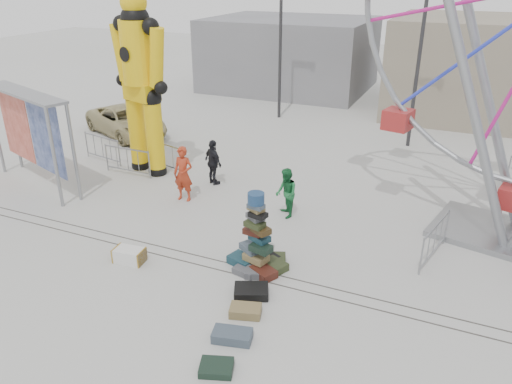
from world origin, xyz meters
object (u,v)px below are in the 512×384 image
at_px(suitcase_tower, 257,247).
at_px(banner_scaffold, 28,116).
at_px(barricade_wheel_front, 435,241).
at_px(parked_suv, 126,121).
at_px(barricade_dummy_a, 103,149).
at_px(pedestrian_red, 183,174).
at_px(lamp_post_right, 423,43).
at_px(barricade_dummy_b, 128,161).
at_px(pedestrian_black, 213,162).
at_px(crash_test_dummy, 141,78).
at_px(barricade_dummy_c, 164,156).
at_px(pedestrian_green, 286,193).
at_px(steamer_trunk, 129,255).
at_px(lamp_post_left, 282,30).

height_order(suitcase_tower, banner_scaffold, banner_scaffold).
relative_size(barricade_wheel_front, parked_suv, 0.42).
bearing_deg(barricade_dummy_a, pedestrian_red, -9.48).
relative_size(lamp_post_right, barricade_dummy_b, 4.00).
distance_m(lamp_post_right, pedestrian_red, 11.51).
bearing_deg(parked_suv, pedestrian_black, -94.07).
xyz_separation_m(crash_test_dummy, barricade_dummy_c, (0.46, 0.43, -3.09)).
distance_m(pedestrian_red, pedestrian_green, 3.64).
bearing_deg(pedestrian_red, banner_scaffold, -173.23).
xyz_separation_m(pedestrian_red, pedestrian_green, (3.63, 0.23, -0.15)).
bearing_deg(parked_suv, barricade_dummy_c, -102.03).
xyz_separation_m(barricade_dummy_a, pedestrian_black, (5.27, -0.24, 0.30)).
distance_m(barricade_dummy_b, pedestrian_green, 6.87).
xyz_separation_m(barricade_dummy_c, pedestrian_black, (2.48, -0.54, 0.30)).
distance_m(lamp_post_right, pedestrian_black, 10.17).
height_order(crash_test_dummy, barricade_wheel_front, crash_test_dummy).
xyz_separation_m(crash_test_dummy, barricade_dummy_b, (-0.51, -0.62, -3.09)).
bearing_deg(pedestrian_black, barricade_dummy_c, 17.72).
xyz_separation_m(barricade_dummy_a, barricade_dummy_b, (1.82, -0.75, 0.00)).
relative_size(barricade_dummy_b, pedestrian_green, 1.24).
xyz_separation_m(pedestrian_red, parked_suv, (-6.33, 5.20, -0.29)).
bearing_deg(barricade_dummy_b, pedestrian_black, 8.72).
bearing_deg(steamer_trunk, barricade_wheel_front, 18.85).
xyz_separation_m(crash_test_dummy, pedestrian_black, (2.94, -0.11, -2.80)).
xyz_separation_m(banner_scaffold, barricade_dummy_b, (2.37, 2.14, -2.05)).
bearing_deg(pedestrian_green, suitcase_tower, -28.80).
bearing_deg(barricade_dummy_c, crash_test_dummy, -120.95).
height_order(crash_test_dummy, pedestrian_green, crash_test_dummy).
relative_size(crash_test_dummy, barricade_wheel_front, 3.45).
xyz_separation_m(lamp_post_left, barricade_dummy_a, (-4.29, -9.10, -3.93)).
distance_m(lamp_post_left, parked_suv, 8.91).
bearing_deg(parked_suv, banner_scaffold, -148.48).
height_order(barricade_dummy_b, pedestrian_black, pedestrian_black).
xyz_separation_m(suitcase_tower, crash_test_dummy, (-6.65, 4.62, 3.03)).
xyz_separation_m(barricade_dummy_a, barricade_dummy_c, (2.79, 0.29, 0.00)).
relative_size(steamer_trunk, barricade_wheel_front, 0.41).
xyz_separation_m(crash_test_dummy, banner_scaffold, (-2.88, -2.76, -1.04)).
xyz_separation_m(banner_scaffold, barricade_dummy_c, (3.34, 3.19, -2.05)).
bearing_deg(pedestrian_red, pedestrian_black, 76.57).
height_order(banner_scaffold, pedestrian_red, banner_scaffold).
distance_m(barricade_dummy_a, parked_suv, 3.59).
xyz_separation_m(crash_test_dummy, barricade_dummy_a, (-2.33, 0.14, -3.09)).
bearing_deg(banner_scaffold, pedestrian_green, 26.55).
relative_size(crash_test_dummy, banner_scaffold, 1.45).
xyz_separation_m(lamp_post_right, banner_scaffold, (-11.84, -10.00, -1.88)).
relative_size(lamp_post_left, barricade_wheel_front, 4.00).
distance_m(pedestrian_green, pedestrian_black, 3.63).
relative_size(suitcase_tower, barricade_dummy_a, 1.10).
relative_size(steamer_trunk, pedestrian_green, 0.51).
distance_m(steamer_trunk, pedestrian_black, 5.70).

